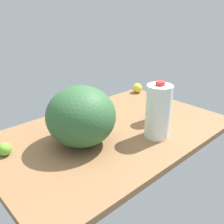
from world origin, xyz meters
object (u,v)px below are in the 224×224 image
object	(u,v)px
milk_jug	(158,111)
lime_loose	(5,149)
watermelon	(82,117)
tumbler_cup	(154,108)
lemon_near_front	(137,88)

from	to	relation	value
milk_jug	lime_loose	bearing A→B (deg)	-28.74
milk_jug	lime_loose	world-z (taller)	milk_jug
watermelon	lime_loose	xyz separation A→B (cm)	(30.14, -14.49, -10.64)
watermelon	lime_loose	size ratio (longest dim) A/B	5.47
tumbler_cup	lime_loose	xyz separation A→B (cm)	(72.84, -21.41, -5.05)
milk_jug	lime_loose	size ratio (longest dim) A/B	4.85
tumbler_cup	milk_jug	bearing A→B (deg)	43.38
tumbler_cup	watermelon	bearing A→B (deg)	-9.20
lemon_near_front	tumbler_cup	bearing A→B (deg)	52.56
milk_jug	lime_loose	distance (cm)	69.65
watermelon	tumbler_cup	distance (cm)	43.61
watermelon	milk_jug	world-z (taller)	milk_jug
tumbler_cup	milk_jug	distance (cm)	17.82
milk_jug	watermelon	bearing A→B (deg)	-31.62
watermelon	lemon_near_front	distance (cm)	79.07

